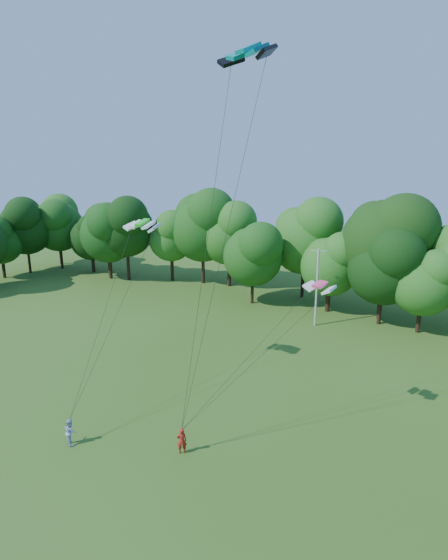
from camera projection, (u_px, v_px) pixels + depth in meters
The scene contains 9 objects.
ground at pixel (70, 493), 22.18m from camera, with size 160.00×160.00×0.00m, color #315A18.
utility_pole at pixel (317, 287), 44.74m from camera, with size 1.57×0.61×8.16m.
kite_flyer_left at pixel (182, 441), 25.10m from camera, with size 0.57×0.38×1.57m, color #B22017.
kite_flyer_right at pixel (70, 431), 25.94m from camera, with size 0.79×0.61×1.62m, color #A2BAE2.
kite_teal at pixel (248, 48), 21.61m from camera, with size 3.30×2.13×0.73m.
kite_green at pixel (142, 222), 32.13m from camera, with size 2.75×1.32×0.50m.
kite_pink at pixel (320, 284), 26.00m from camera, with size 2.04×1.33×0.31m.
tree_back_west at pixel (108, 225), 63.26m from camera, with size 8.81×8.81×12.82m.
tree_back_center at pixel (386, 233), 45.74m from camera, with size 10.33×10.33×15.02m.
Camera 1 is at (16.29, -12.19, 16.01)m, focal length 28.00 mm.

